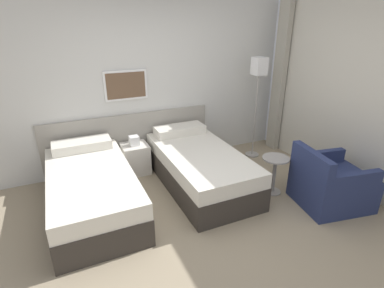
{
  "coord_description": "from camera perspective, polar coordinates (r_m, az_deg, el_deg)",
  "views": [
    {
      "loc": [
        -1.36,
        -2.48,
        2.24
      ],
      "look_at": [
        0.19,
        0.91,
        0.68
      ],
      "focal_mm": 28.0,
      "sensor_mm": 36.0,
      "label": 1
    }
  ],
  "objects": [
    {
      "name": "side_table",
      "position": [
        4.23,
        15.48,
        -4.58
      ],
      "size": [
        0.36,
        0.36,
        0.53
      ],
      "color": "gray",
      "rests_on": "ground_plane"
    },
    {
      "name": "armchair",
      "position": [
        4.26,
        24.88,
        -7.17
      ],
      "size": [
        0.96,
        0.87,
        0.79
      ],
      "rotation": [
        0.0,
        0.0,
        1.4
      ],
      "color": "navy",
      "rests_on": "ground_plane"
    },
    {
      "name": "wall_window",
      "position": [
        4.43,
        32.43,
        7.43
      ],
      "size": [
        0.21,
        4.49,
        2.7
      ],
      "color": "white",
      "rests_on": "ground_plane"
    },
    {
      "name": "floor_lamp",
      "position": [
        5.06,
        12.55,
        12.32
      ],
      "size": [
        0.24,
        0.24,
        1.69
      ],
      "color": "#9E9993",
      "rests_on": "ground_plane"
    },
    {
      "name": "ground_plane",
      "position": [
        3.61,
        3.43,
        -15.71
      ],
      "size": [
        16.0,
        16.0,
        0.0
      ],
      "primitive_type": "plane",
      "color": "gray"
    },
    {
      "name": "bed_near_door",
      "position": [
        3.99,
        -18.53,
        -8.15
      ],
      "size": [
        0.99,
        1.96,
        0.66
      ],
      "color": "#332D28",
      "rests_on": "ground_plane"
    },
    {
      "name": "bed_near_window",
      "position": [
        4.33,
        1.37,
        -4.32
      ],
      "size": [
        0.99,
        1.96,
        0.66
      ],
      "color": "#332D28",
      "rests_on": "ground_plane"
    },
    {
      "name": "wall_headboard",
      "position": [
        4.79,
        -7.98,
        11.14
      ],
      "size": [
        10.0,
        0.1,
        2.7
      ],
      "color": "silver",
      "rests_on": "ground_plane"
    },
    {
      "name": "nightstand",
      "position": [
        4.75,
        -10.71,
        -2.63
      ],
      "size": [
        0.4,
        0.39,
        0.61
      ],
      "color": "beige",
      "rests_on": "ground_plane"
    }
  ]
}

